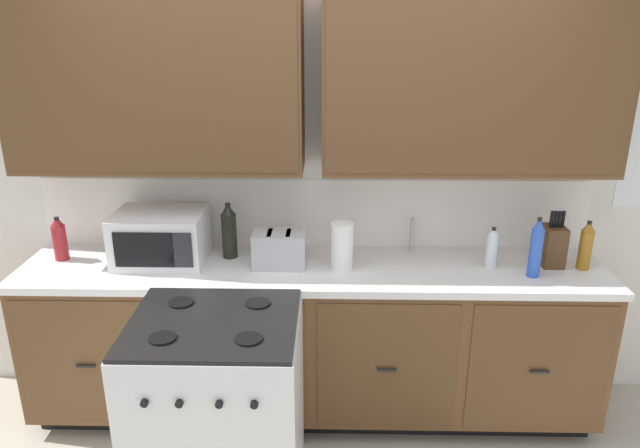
{
  "coord_description": "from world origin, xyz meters",
  "views": [
    {
      "loc": [
        0.1,
        -2.65,
        2.23
      ],
      "look_at": [
        0.04,
        0.27,
        1.18
      ],
      "focal_mm": 33.49,
      "sensor_mm": 36.0,
      "label": 1
    }
  ],
  "objects_px": {
    "bottle_clear": "(492,248)",
    "bottle_red": "(60,239)",
    "stove_range": "(219,409)",
    "microwave": "(161,237)",
    "bottle_blue": "(536,248)",
    "bottle_dark": "(229,231)",
    "toaster": "(279,249)",
    "bottle_amber": "(586,246)",
    "paper_towel_roll": "(342,246)",
    "knife_block": "(553,245)"
  },
  "relations": [
    {
      "from": "bottle_clear",
      "to": "bottle_amber",
      "type": "relative_size",
      "value": 0.85
    },
    {
      "from": "paper_towel_roll",
      "to": "bottle_red",
      "type": "xyz_separation_m",
      "value": [
        -1.55,
        0.1,
        -0.01
      ]
    },
    {
      "from": "microwave",
      "to": "bottle_red",
      "type": "bearing_deg",
      "value": 178.54
    },
    {
      "from": "bottle_clear",
      "to": "bottle_amber",
      "type": "height_order",
      "value": "bottle_amber"
    },
    {
      "from": "paper_towel_roll",
      "to": "bottle_blue",
      "type": "distance_m",
      "value": 0.99
    },
    {
      "from": "toaster",
      "to": "bottle_clear",
      "type": "xyz_separation_m",
      "value": [
        1.13,
        -0.0,
        0.02
      ]
    },
    {
      "from": "bottle_amber",
      "to": "stove_range",
      "type": "bearing_deg",
      "value": -161.53
    },
    {
      "from": "toaster",
      "to": "paper_towel_roll",
      "type": "bearing_deg",
      "value": -6.94
    },
    {
      "from": "stove_range",
      "to": "bottle_red",
      "type": "xyz_separation_m",
      "value": [
        -0.97,
        0.69,
        0.58
      ]
    },
    {
      "from": "microwave",
      "to": "bottle_blue",
      "type": "bearing_deg",
      "value": -4.45
    },
    {
      "from": "bottle_dark",
      "to": "bottle_amber",
      "type": "relative_size",
      "value": 1.17
    },
    {
      "from": "bottle_clear",
      "to": "bottle_red",
      "type": "relative_size",
      "value": 0.93
    },
    {
      "from": "toaster",
      "to": "bottle_dark",
      "type": "height_order",
      "value": "bottle_dark"
    },
    {
      "from": "bottle_clear",
      "to": "bottle_blue",
      "type": "distance_m",
      "value": 0.22
    },
    {
      "from": "bottle_red",
      "to": "bottle_dark",
      "type": "bearing_deg",
      "value": 3.44
    },
    {
      "from": "knife_block",
      "to": "bottle_clear",
      "type": "bearing_deg",
      "value": -172.87
    },
    {
      "from": "bottle_dark",
      "to": "bottle_red",
      "type": "bearing_deg",
      "value": -176.56
    },
    {
      "from": "microwave",
      "to": "knife_block",
      "type": "bearing_deg",
      "value": -0.16
    },
    {
      "from": "stove_range",
      "to": "bottle_red",
      "type": "relative_size",
      "value": 3.85
    },
    {
      "from": "knife_block",
      "to": "bottle_red",
      "type": "relative_size",
      "value": 1.26
    },
    {
      "from": "toaster",
      "to": "bottle_red",
      "type": "xyz_separation_m",
      "value": [
        -1.21,
        0.06,
        0.02
      ]
    },
    {
      "from": "toaster",
      "to": "knife_block",
      "type": "xyz_separation_m",
      "value": [
        1.47,
        0.04,
        0.02
      ]
    },
    {
      "from": "bottle_dark",
      "to": "bottle_red",
      "type": "height_order",
      "value": "bottle_dark"
    },
    {
      "from": "paper_towel_roll",
      "to": "bottle_dark",
      "type": "xyz_separation_m",
      "value": [
        -0.62,
        0.16,
        0.02
      ]
    },
    {
      "from": "bottle_dark",
      "to": "bottle_amber",
      "type": "distance_m",
      "value": 1.91
    },
    {
      "from": "bottle_clear",
      "to": "microwave",
      "type": "bearing_deg",
      "value": 178.46
    },
    {
      "from": "microwave",
      "to": "bottle_amber",
      "type": "xyz_separation_m",
      "value": [
        2.27,
        -0.05,
        -0.01
      ]
    },
    {
      "from": "bottle_clear",
      "to": "bottle_blue",
      "type": "height_order",
      "value": "bottle_blue"
    },
    {
      "from": "stove_range",
      "to": "knife_block",
      "type": "bearing_deg",
      "value": 21.36
    },
    {
      "from": "paper_towel_roll",
      "to": "bottle_red",
      "type": "distance_m",
      "value": 1.55
    },
    {
      "from": "stove_range",
      "to": "bottle_blue",
      "type": "relative_size",
      "value": 2.96
    },
    {
      "from": "stove_range",
      "to": "bottle_clear",
      "type": "bearing_deg",
      "value": 24.51
    },
    {
      "from": "microwave",
      "to": "knife_block",
      "type": "xyz_separation_m",
      "value": [
        2.11,
        -0.01,
        -0.02
      ]
    },
    {
      "from": "stove_range",
      "to": "bottle_red",
      "type": "bearing_deg",
      "value": 144.59
    },
    {
      "from": "bottle_amber",
      "to": "bottle_clear",
      "type": "bearing_deg",
      "value": 179.54
    },
    {
      "from": "bottle_blue",
      "to": "toaster",
      "type": "bearing_deg",
      "value": 175.36
    },
    {
      "from": "stove_range",
      "to": "bottle_amber",
      "type": "relative_size",
      "value": 3.53
    },
    {
      "from": "microwave",
      "to": "bottle_blue",
      "type": "xyz_separation_m",
      "value": [
        1.97,
        -0.15,
        0.02
      ]
    },
    {
      "from": "bottle_clear",
      "to": "bottle_dark",
      "type": "bearing_deg",
      "value": 175.25
    },
    {
      "from": "stove_range",
      "to": "paper_towel_roll",
      "type": "relative_size",
      "value": 3.65
    },
    {
      "from": "microwave",
      "to": "knife_block",
      "type": "relative_size",
      "value": 1.55
    },
    {
      "from": "bottle_dark",
      "to": "bottle_clear",
      "type": "bearing_deg",
      "value": -4.75
    },
    {
      "from": "toaster",
      "to": "bottle_blue",
      "type": "bearing_deg",
      "value": -4.64
    },
    {
      "from": "toaster",
      "to": "bottle_red",
      "type": "bearing_deg",
      "value": 177.15
    },
    {
      "from": "toaster",
      "to": "knife_block",
      "type": "relative_size",
      "value": 0.9
    },
    {
      "from": "stove_range",
      "to": "bottle_blue",
      "type": "bearing_deg",
      "value": 18.38
    },
    {
      "from": "stove_range",
      "to": "bottle_clear",
      "type": "height_order",
      "value": "bottle_clear"
    },
    {
      "from": "bottle_dark",
      "to": "microwave",
      "type": "bearing_deg",
      "value": -169.01
    },
    {
      "from": "stove_range",
      "to": "paper_towel_roll",
      "type": "xyz_separation_m",
      "value": [
        0.58,
        0.59,
        0.59
      ]
    },
    {
      "from": "toaster",
      "to": "bottle_dark",
      "type": "relative_size",
      "value": 0.89
    }
  ]
}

